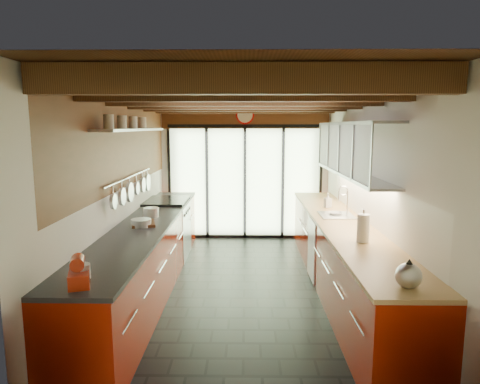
{
  "coord_description": "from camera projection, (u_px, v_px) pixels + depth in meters",
  "views": [
    {
      "loc": [
        0.02,
        -5.4,
        2.14
      ],
      "look_at": [
        -0.06,
        0.4,
        1.25
      ],
      "focal_mm": 32.0,
      "sensor_mm": 36.0,
      "label": 1
    }
  ],
  "objects": [
    {
      "name": "upper_cabinets_right",
      "position": [
        352.0,
        149.0,
        5.66
      ],
      "size": [
        0.34,
        3.0,
        3.0
      ],
      "color": "silver",
      "rests_on": "ground"
    },
    {
      "name": "right_counter",
      "position": [
        342.0,
        256.0,
        5.58
      ],
      "size": [
        0.68,
        5.0,
        0.92
      ],
      "color": "#941805",
      "rests_on": "ground"
    },
    {
      "name": "bowl",
      "position": [
        336.0,
        214.0,
        5.94
      ],
      "size": [
        0.19,
        0.19,
        0.05
      ],
      "primitive_type": "imported",
      "rotation": [
        0.0,
        0.0,
        0.0
      ],
      "color": "silver",
      "rests_on": "right_counter"
    },
    {
      "name": "left_wall_fixtures",
      "position": [
        134.0,
        152.0,
        5.66
      ],
      "size": [
        0.28,
        2.6,
        0.96
      ],
      "color": "silver",
      "rests_on": "ground"
    },
    {
      "name": "cutting_board",
      "position": [
        143.0,
        223.0,
        5.37
      ],
      "size": [
        0.37,
        0.45,
        0.03
      ],
      "primitive_type": "cube",
      "rotation": [
        0.0,
        0.0,
        0.26
      ],
      "color": "brown",
      "rests_on": "left_counter"
    },
    {
      "name": "stand_mixer",
      "position": [
        79.0,
        273.0,
        3.31
      ],
      "size": [
        0.23,
        0.3,
        0.25
      ],
      "color": "#B1240E",
      "rests_on": "left_counter"
    },
    {
      "name": "left_counter",
      "position": [
        147.0,
        256.0,
        5.62
      ],
      "size": [
        0.68,
        5.0,
        0.92
      ],
      "color": "#941805",
      "rests_on": "ground"
    },
    {
      "name": "glass_door",
      "position": [
        245.0,
        152.0,
        8.08
      ],
      "size": [
        2.95,
        0.1,
        2.9
      ],
      "color": "#C6EAAD",
      "rests_on": "ground"
    },
    {
      "name": "kettle",
      "position": [
        409.0,
        274.0,
        3.27
      ],
      "size": [
        0.24,
        0.27,
        0.23
      ],
      "color": "silver",
      "rests_on": "right_counter"
    },
    {
      "name": "soap_bottle",
      "position": [
        328.0,
        200.0,
        6.51
      ],
      "size": [
        0.12,
        0.12,
        0.21
      ],
      "primitive_type": "imported",
      "rotation": [
        0.0,
        0.0,
        0.26
      ],
      "color": "silver",
      "rests_on": "right_counter"
    },
    {
      "name": "pot_small",
      "position": [
        141.0,
        223.0,
        5.26
      ],
      "size": [
        0.3,
        0.3,
        0.09
      ],
      "primitive_type": "cylinder",
      "rotation": [
        0.0,
        0.0,
        0.26
      ],
      "color": "silver",
      "rests_on": "left_counter"
    },
    {
      "name": "ceiling_beams",
      "position": [
        245.0,
        102.0,
        5.67
      ],
      "size": [
        3.14,
        5.06,
        4.9
      ],
      "color": "#593316",
      "rests_on": "ground"
    },
    {
      "name": "pot_large",
      "position": [
        151.0,
        212.0,
        5.81
      ],
      "size": [
        0.25,
        0.25,
        0.13
      ],
      "primitive_type": "cylinder",
      "rotation": [
        0.0,
        0.0,
        0.27
      ],
      "color": "silver",
      "rests_on": "left_counter"
    },
    {
      "name": "room_shell",
      "position": [
        244.0,
        165.0,
        5.42
      ],
      "size": [
        5.5,
        5.5,
        5.5
      ],
      "color": "silver",
      "rests_on": "ground"
    },
    {
      "name": "sink_assembly",
      "position": [
        337.0,
        213.0,
        5.9
      ],
      "size": [
        0.45,
        0.52,
        0.43
      ],
      "color": "silver",
      "rests_on": "right_counter"
    },
    {
      "name": "paper_towel",
      "position": [
        363.0,
        228.0,
        4.54
      ],
      "size": [
        0.17,
        0.17,
        0.36
      ],
      "color": "white",
      "rests_on": "right_counter"
    },
    {
      "name": "ground",
      "position": [
        244.0,
        290.0,
        5.67
      ],
      "size": [
        5.5,
        5.5,
        0.0
      ],
      "primitive_type": "plane",
      "color": "black",
      "rests_on": "ground"
    },
    {
      "name": "range_stove",
      "position": [
        167.0,
        229.0,
        7.05
      ],
      "size": [
        0.66,
        0.9,
        0.97
      ],
      "color": "silver",
      "rests_on": "ground"
    }
  ]
}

